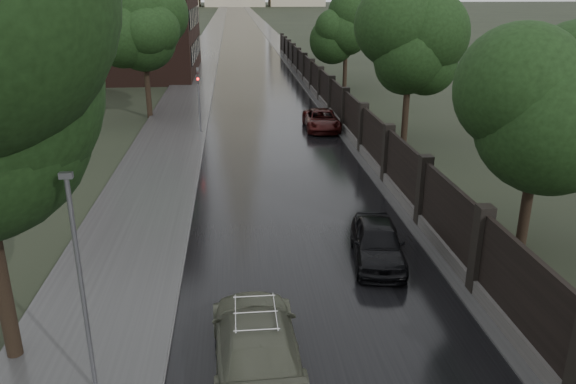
{
  "coord_description": "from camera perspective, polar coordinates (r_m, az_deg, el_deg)",
  "views": [
    {
      "loc": [
        -2.23,
        -8.8,
        8.32
      ],
      "look_at": [
        -0.41,
        9.96,
        1.5
      ],
      "focal_mm": 35.0,
      "sensor_mm": 36.0,
      "label": 1
    }
  ],
  "objects": [
    {
      "name": "road",
      "position": [
        198.98,
        -5.14,
        17.43
      ],
      "size": [
        8.0,
        420.0,
        0.02
      ],
      "primitive_type": "cube",
      "color": "black",
      "rests_on": "ground"
    },
    {
      "name": "sidewalk_left",
      "position": [
        199.0,
        -6.95,
        17.39
      ],
      "size": [
        4.0,
        420.0,
        0.16
      ],
      "primitive_type": "cube",
      "color": "#2D2D2D",
      "rests_on": "ground"
    },
    {
      "name": "verge_right",
      "position": [
        199.12,
        -3.48,
        17.48
      ],
      "size": [
        3.0,
        420.0,
        0.08
      ],
      "primitive_type": "cube",
      "color": "#2D2D2D",
      "rests_on": "ground"
    },
    {
      "name": "fence_right",
      "position": [
        42.02,
        3.95,
        9.83
      ],
      "size": [
        0.45,
        75.72,
        2.7
      ],
      "color": "#383533",
      "rests_on": "ground"
    },
    {
      "name": "tree_left_far",
      "position": [
        39.34,
        -14.46,
        14.81
      ],
      "size": [
        4.25,
        4.25,
        7.39
      ],
      "color": "black",
      "rests_on": "ground"
    },
    {
      "name": "tree_right_a",
      "position": [
        19.7,
        24.42,
        8.29
      ],
      "size": [
        4.08,
        4.08,
        7.01
      ],
      "color": "black",
      "rests_on": "ground"
    },
    {
      "name": "tree_right_b",
      "position": [
        32.47,
        12.26,
        13.51
      ],
      "size": [
        4.08,
        4.08,
        7.01
      ],
      "color": "black",
      "rests_on": "ground"
    },
    {
      "name": "tree_right_c",
      "position": [
        49.87,
        5.94,
        15.92
      ],
      "size": [
        4.08,
        4.08,
        7.01
      ],
      "color": "black",
      "rests_on": "ground"
    },
    {
      "name": "lamp_post",
      "position": [
        12.16,
        -20.21,
        -9.12
      ],
      "size": [
        0.25,
        0.12,
        5.11
      ],
      "color": "#59595E",
      "rests_on": "ground"
    },
    {
      "name": "traffic_light",
      "position": [
        34.37,
        -9.05,
        9.73
      ],
      "size": [
        0.16,
        0.32,
        4.0
      ],
      "color": "#59595E",
      "rests_on": "ground"
    },
    {
      "name": "volga_sedan",
      "position": [
        13.36,
        -3.26,
        -14.86
      ],
      "size": [
        2.14,
        4.95,
        1.42
      ],
      "primitive_type": "imported",
      "rotation": [
        0.0,
        0.0,
        3.17
      ],
      "color": "#4D5040",
      "rests_on": "ground"
    },
    {
      "name": "car_right_near",
      "position": [
        18.31,
        9.08,
        -5.07
      ],
      "size": [
        2.09,
        4.1,
        1.34
      ],
      "primitive_type": "imported",
      "rotation": [
        0.0,
        0.0,
        -0.13
      ],
      "color": "black",
      "rests_on": "ground"
    },
    {
      "name": "car_right_far",
      "position": [
        35.45,
        3.42,
        7.31
      ],
      "size": [
        2.14,
        4.49,
        1.24
      ],
      "primitive_type": "imported",
      "rotation": [
        0.0,
        0.0,
        -0.02
      ],
      "color": "black",
      "rests_on": "ground"
    }
  ]
}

